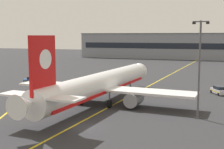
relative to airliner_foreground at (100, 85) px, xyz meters
The scene contains 10 objects.
ground_plane 13.93m from the airliner_foreground, 76.10° to the right, with size 400.00×400.00×0.00m, color #2D2D30.
taxiway_centreline 17.51m from the airliner_foreground, 79.11° to the left, with size 0.30×180.00×0.01m, color yellow.
taxiway_lead_in_stripe 15.83m from the airliner_foreground, 134.03° to the right, with size 0.30×60.00×0.01m, color yellow.
airliner_foreground is the anchor object (origin of this frame).
apron_lamp_post 17.17m from the airliner_foreground, 12.61° to the right, with size 2.24×0.90×13.66m.
service_car_third 25.16m from the airliner_foreground, 40.65° to the left, with size 3.56×4.55×1.79m.
service_car_fourth 29.41m from the airliner_foreground, 146.52° to the left, with size 4.56×3.52×1.79m.
safety_cone_by_nose_gear 16.40m from the airliner_foreground, 88.13° to the left, with size 0.44×0.44×0.55m.
safety_cone_by_port_wing 18.18m from the airliner_foreground, behind, with size 0.44×0.44×0.55m.
terminal_building 109.08m from the airliner_foreground, 85.38° to the left, with size 122.14×12.40×12.88m.
Camera 1 is at (16.01, -34.52, 11.62)m, focal length 49.33 mm.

